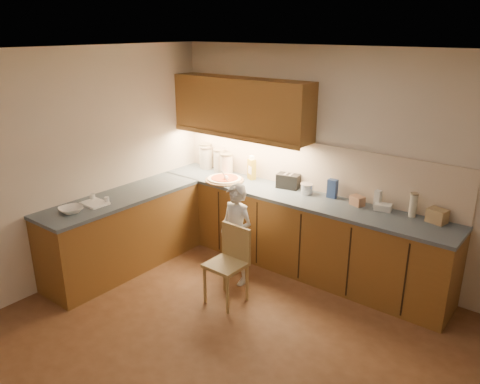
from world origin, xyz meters
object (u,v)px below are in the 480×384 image
at_px(pizza_on_board, 225,179).
at_px(toaster, 288,181).
at_px(child, 236,234).
at_px(oil_jug, 252,169).
at_px(wooden_chair, 230,259).

bearing_deg(pizza_on_board, toaster, 19.03).
bearing_deg(child, toaster, 87.22).
bearing_deg(toaster, oil_jug, 167.69).
distance_m(child, oil_jug, 1.12).
xyz_separation_m(child, oil_jug, (-0.46, 0.90, 0.47)).
bearing_deg(wooden_chair, oil_jug, 118.76).
xyz_separation_m(pizza_on_board, wooden_chair, (0.87, -0.96, -0.46)).
relative_size(child, wooden_chair, 1.42).
bearing_deg(toaster, child, -108.18).
bearing_deg(child, pizza_on_board, 141.52).
bearing_deg(wooden_chair, toaster, 95.11).
distance_m(pizza_on_board, toaster, 0.83).
distance_m(wooden_chair, toaster, 1.34).
height_order(wooden_chair, toaster, toaster).
xyz_separation_m(oil_jug, toaster, (0.56, -0.01, -0.05)).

